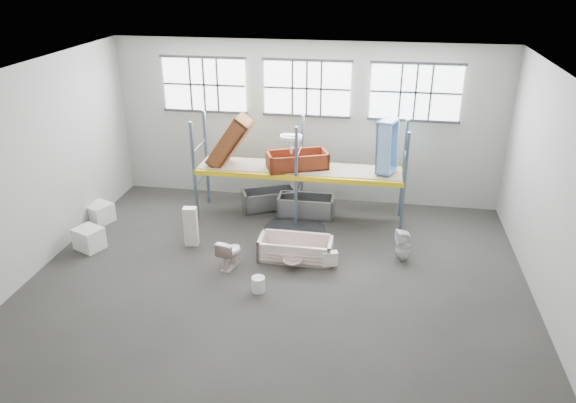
% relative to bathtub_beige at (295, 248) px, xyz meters
% --- Properties ---
extents(floor, '(12.00, 10.00, 0.10)m').
position_rel_bathtub_beige_xyz_m(floor, '(-0.27, -1.06, -0.33)').
color(floor, '#413E38').
rests_on(floor, ground).
extents(ceiling, '(12.00, 10.00, 0.10)m').
position_rel_bathtub_beige_xyz_m(ceiling, '(-0.27, -1.06, 4.77)').
color(ceiling, silver).
rests_on(ceiling, ground).
extents(wall_back, '(12.00, 0.10, 5.00)m').
position_rel_bathtub_beige_xyz_m(wall_back, '(-0.27, 3.99, 2.22)').
color(wall_back, '#A7A69B').
rests_on(wall_back, ground).
extents(wall_front, '(12.00, 0.10, 5.00)m').
position_rel_bathtub_beige_xyz_m(wall_front, '(-0.27, -6.11, 2.22)').
color(wall_front, '#BBBAAD').
rests_on(wall_front, ground).
extents(wall_left, '(0.10, 10.00, 5.00)m').
position_rel_bathtub_beige_xyz_m(wall_left, '(-6.32, -1.06, 2.22)').
color(wall_left, '#AEADA1').
rests_on(wall_left, ground).
extents(wall_right, '(0.10, 10.00, 5.00)m').
position_rel_bathtub_beige_xyz_m(wall_right, '(5.78, -1.06, 2.22)').
color(wall_right, '#AAA99E').
rests_on(wall_right, ground).
extents(window_left, '(2.60, 0.04, 1.60)m').
position_rel_bathtub_beige_xyz_m(window_left, '(-3.47, 3.88, 3.32)').
color(window_left, white).
rests_on(window_left, wall_back).
extents(window_mid, '(2.60, 0.04, 1.60)m').
position_rel_bathtub_beige_xyz_m(window_mid, '(-0.27, 3.88, 3.32)').
color(window_mid, white).
rests_on(window_mid, wall_back).
extents(window_right, '(2.60, 0.04, 1.60)m').
position_rel_bathtub_beige_xyz_m(window_right, '(2.93, 3.88, 3.32)').
color(window_right, white).
rests_on(window_right, wall_back).
extents(rack_upright_la, '(0.08, 0.08, 3.00)m').
position_rel_bathtub_beige_xyz_m(rack_upright_la, '(-3.27, 1.84, 1.22)').
color(rack_upright_la, slate).
rests_on(rack_upright_la, floor).
extents(rack_upright_lb, '(0.08, 0.08, 3.00)m').
position_rel_bathtub_beige_xyz_m(rack_upright_lb, '(-3.27, 3.04, 1.22)').
color(rack_upright_lb, slate).
rests_on(rack_upright_lb, floor).
extents(rack_upright_ma, '(0.08, 0.08, 3.00)m').
position_rel_bathtub_beige_xyz_m(rack_upright_ma, '(-0.27, 1.84, 1.22)').
color(rack_upright_ma, slate).
rests_on(rack_upright_ma, floor).
extents(rack_upright_mb, '(0.08, 0.08, 3.00)m').
position_rel_bathtub_beige_xyz_m(rack_upright_mb, '(-0.27, 3.04, 1.22)').
color(rack_upright_mb, slate).
rests_on(rack_upright_mb, floor).
extents(rack_upright_ra, '(0.08, 0.08, 3.00)m').
position_rel_bathtub_beige_xyz_m(rack_upright_ra, '(2.73, 1.84, 1.22)').
color(rack_upright_ra, slate).
rests_on(rack_upright_ra, floor).
extents(rack_upright_rb, '(0.08, 0.08, 3.00)m').
position_rel_bathtub_beige_xyz_m(rack_upright_rb, '(2.73, 3.04, 1.22)').
color(rack_upright_rb, slate).
rests_on(rack_upright_rb, floor).
extents(rack_beam_front, '(6.00, 0.10, 0.14)m').
position_rel_bathtub_beige_xyz_m(rack_beam_front, '(-0.27, 1.84, 1.22)').
color(rack_beam_front, yellow).
rests_on(rack_beam_front, floor).
extents(rack_beam_back, '(6.00, 0.10, 0.14)m').
position_rel_bathtub_beige_xyz_m(rack_beam_back, '(-0.27, 3.04, 1.22)').
color(rack_beam_back, yellow).
rests_on(rack_beam_back, floor).
extents(shelf_deck, '(5.90, 1.10, 0.03)m').
position_rel_bathtub_beige_xyz_m(shelf_deck, '(-0.27, 2.44, 1.30)').
color(shelf_deck, gray).
rests_on(shelf_deck, floor).
extents(wet_patch, '(1.80, 1.80, 0.00)m').
position_rel_bathtub_beige_xyz_m(wet_patch, '(-0.27, 1.64, -0.28)').
color(wet_patch, black).
rests_on(wet_patch, floor).
extents(bathtub_beige, '(1.91, 0.91, 0.56)m').
position_rel_bathtub_beige_xyz_m(bathtub_beige, '(0.00, 0.00, 0.00)').
color(bathtub_beige, beige).
rests_on(bathtub_beige, floor).
extents(cistern_spare, '(0.43, 0.30, 0.37)m').
position_rel_bathtub_beige_xyz_m(cistern_spare, '(0.93, -0.38, 0.00)').
color(cistern_spare, silver).
rests_on(cistern_spare, bathtub_beige).
extents(sink_in_tub, '(0.55, 0.55, 0.16)m').
position_rel_bathtub_beige_xyz_m(sink_in_tub, '(0.00, -0.55, -0.12)').
color(sink_in_tub, '#F3D2C7').
rests_on(sink_in_tub, bathtub_beige).
extents(toilet_beige, '(0.62, 0.85, 0.78)m').
position_rel_bathtub_beige_xyz_m(toilet_beige, '(-1.57, -0.69, 0.11)').
color(toilet_beige, beige).
rests_on(toilet_beige, floor).
extents(cistern_tall, '(0.38, 0.27, 1.10)m').
position_rel_bathtub_beige_xyz_m(cistern_tall, '(-2.90, 0.25, 0.27)').
color(cistern_tall, beige).
rests_on(cistern_tall, floor).
extents(toilet_white, '(0.47, 0.47, 0.85)m').
position_rel_bathtub_beige_xyz_m(toilet_white, '(2.75, 0.36, 0.14)').
color(toilet_white, white).
rests_on(toilet_white, floor).
extents(steel_tub_left, '(1.79, 1.36, 0.59)m').
position_rel_bathtub_beige_xyz_m(steel_tub_left, '(-1.28, 2.94, 0.02)').
color(steel_tub_left, '#9FA3A7').
rests_on(steel_tub_left, floor).
extents(steel_tub_right, '(1.68, 0.80, 0.61)m').
position_rel_bathtub_beige_xyz_m(steel_tub_right, '(-0.08, 2.61, 0.03)').
color(steel_tub_right, '#B8BABF').
rests_on(steel_tub_right, floor).
extents(rust_tub_flat, '(1.91, 1.39, 0.49)m').
position_rel_bathtub_beige_xyz_m(rust_tub_flat, '(-0.33, 2.43, 1.54)').
color(rust_tub_flat, maroon).
rests_on(rust_tub_flat, shelf_deck).
extents(rust_tub_tilted, '(1.41, 0.89, 1.66)m').
position_rel_bathtub_beige_xyz_m(rust_tub_tilted, '(-2.30, 2.36, 2.02)').
color(rust_tub_tilted, brown).
rests_on(rust_tub_tilted, shelf_deck).
extents(sink_on_shelf, '(0.63, 0.49, 0.55)m').
position_rel_bathtub_beige_xyz_m(sink_on_shelf, '(-0.49, 2.32, 1.82)').
color(sink_on_shelf, silver).
rests_on(sink_on_shelf, rust_tub_flat).
extents(blue_tub_upright, '(0.68, 0.82, 1.51)m').
position_rel_bathtub_beige_xyz_m(blue_tub_upright, '(2.20, 2.41, 2.12)').
color(blue_tub_upright, '#7AAAD7').
rests_on(blue_tub_upright, shelf_deck).
extents(bucket, '(0.38, 0.38, 0.37)m').
position_rel_bathtub_beige_xyz_m(bucket, '(-0.62, -1.69, -0.09)').
color(bucket, silver).
rests_on(bucket, floor).
extents(carton_near, '(0.87, 0.82, 0.59)m').
position_rel_bathtub_beige_xyz_m(carton_near, '(-5.56, -0.41, 0.02)').
color(carton_near, white).
rests_on(carton_near, floor).
extents(carton_far, '(0.89, 0.89, 0.56)m').
position_rel_bathtub_beige_xyz_m(carton_far, '(-6.06, 1.15, 0.00)').
color(carton_far, white).
rests_on(carton_far, floor).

